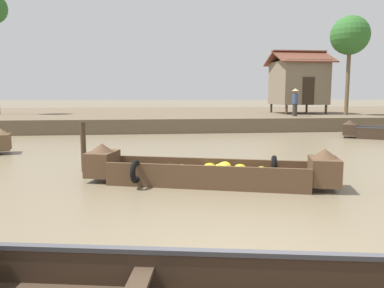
{
  "coord_description": "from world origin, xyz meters",
  "views": [
    {
      "loc": [
        -1.13,
        -3.64,
        2.04
      ],
      "look_at": [
        0.16,
        7.14,
        0.62
      ],
      "focal_mm": 35.13,
      "sensor_mm": 36.0,
      "label": 1
    }
  ],
  "objects_px": {
    "banana_boat": "(209,171)",
    "palm_tree_near": "(350,36)",
    "vendor_person": "(295,101)",
    "mooring_post": "(83,147)",
    "stilt_house_mid_left": "(298,82)"
  },
  "relations": [
    {
      "from": "stilt_house_mid_left",
      "to": "palm_tree_near",
      "type": "distance_m",
      "value": 4.39
    },
    {
      "from": "vendor_person",
      "to": "banana_boat",
      "type": "bearing_deg",
      "value": -118.96
    },
    {
      "from": "stilt_house_mid_left",
      "to": "mooring_post",
      "type": "height_order",
      "value": "stilt_house_mid_left"
    },
    {
      "from": "palm_tree_near",
      "to": "vendor_person",
      "type": "xyz_separation_m",
      "value": [
        -3.73,
        -0.79,
        -3.98
      ]
    },
    {
      "from": "banana_boat",
      "to": "palm_tree_near",
      "type": "relative_size",
      "value": 0.93
    },
    {
      "from": "palm_tree_near",
      "to": "vendor_person",
      "type": "relative_size",
      "value": 3.71
    },
    {
      "from": "banana_boat",
      "to": "mooring_post",
      "type": "bearing_deg",
      "value": 148.24
    },
    {
      "from": "vendor_person",
      "to": "mooring_post",
      "type": "relative_size",
      "value": 1.24
    },
    {
      "from": "mooring_post",
      "to": "palm_tree_near",
      "type": "bearing_deg",
      "value": 40.97
    },
    {
      "from": "palm_tree_near",
      "to": "vendor_person",
      "type": "distance_m",
      "value": 5.51
    },
    {
      "from": "vendor_person",
      "to": "mooring_post",
      "type": "xyz_separation_m",
      "value": [
        -10.59,
        -11.64,
        -1.03
      ]
    },
    {
      "from": "stilt_house_mid_left",
      "to": "vendor_person",
      "type": "bearing_deg",
      "value": -114.44
    },
    {
      "from": "banana_boat",
      "to": "vendor_person",
      "type": "xyz_separation_m",
      "value": [
        7.5,
        13.55,
        1.39
      ]
    },
    {
      "from": "stilt_house_mid_left",
      "to": "vendor_person",
      "type": "xyz_separation_m",
      "value": [
        -1.57,
        -3.46,
        -1.24
      ]
    },
    {
      "from": "vendor_person",
      "to": "mooring_post",
      "type": "height_order",
      "value": "vendor_person"
    }
  ]
}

